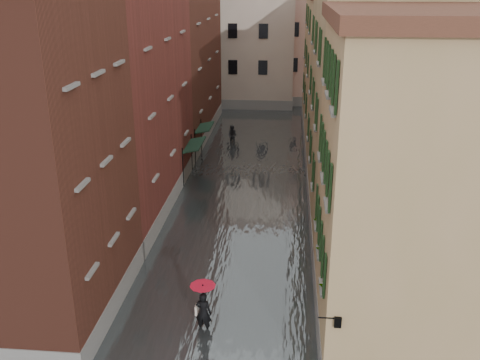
% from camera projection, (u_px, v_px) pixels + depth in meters
% --- Properties ---
extents(ground, '(120.00, 120.00, 0.00)m').
position_uv_depth(ground, '(222.00, 291.00, 23.39)').
color(ground, '#5D5C5F').
rests_on(ground, ground).
extents(floodwater, '(10.00, 60.00, 0.20)m').
position_uv_depth(floodwater, '(246.00, 183.00, 35.46)').
color(floodwater, '#4C5354').
rests_on(floodwater, ground).
extents(building_left_near, '(6.00, 8.00, 13.00)m').
position_uv_depth(building_left_near, '(26.00, 161.00, 19.82)').
color(building_left_near, brown).
rests_on(building_left_near, ground).
extents(building_left_mid, '(6.00, 14.00, 12.50)m').
position_uv_depth(building_left_mid, '(117.00, 103.00, 30.15)').
color(building_left_mid, maroon).
rests_on(building_left_mid, ground).
extents(building_left_far, '(6.00, 16.00, 14.00)m').
position_uv_depth(building_left_far, '(172.00, 54.00, 43.84)').
color(building_left_far, brown).
rests_on(building_left_far, ground).
extents(building_right_near, '(6.00, 8.00, 11.50)m').
position_uv_depth(building_right_near, '(409.00, 192.00, 18.89)').
color(building_right_near, tan).
rests_on(building_right_near, ground).
extents(building_right_mid, '(6.00, 14.00, 13.00)m').
position_uv_depth(building_right_mid, '(369.00, 103.00, 28.86)').
color(building_right_mid, tan).
rests_on(building_right_mid, ground).
extents(building_right_far, '(6.00, 16.00, 11.50)m').
position_uv_depth(building_right_far, '(344.00, 72.00, 43.09)').
color(building_right_far, tan).
rests_on(building_right_far, ground).
extents(building_end_cream, '(12.00, 9.00, 13.00)m').
position_uv_depth(building_end_cream, '(237.00, 41.00, 56.71)').
color(building_end_cream, beige).
rests_on(building_end_cream, ground).
extents(building_end_pink, '(10.00, 9.00, 12.00)m').
position_uv_depth(building_end_pink, '(321.00, 45.00, 57.98)').
color(building_end_pink, '#C8A38C').
rests_on(building_end_pink, ground).
extents(awning_near, '(1.09, 3.24, 2.80)m').
position_uv_depth(awning_near, '(194.00, 146.00, 35.22)').
color(awning_near, '#173323').
rests_on(awning_near, ground).
extents(awning_far, '(1.09, 2.82, 2.80)m').
position_uv_depth(awning_far, '(204.00, 128.00, 39.29)').
color(awning_far, '#173323').
rests_on(awning_far, ground).
extents(wall_lantern, '(0.71, 0.22, 0.35)m').
position_uv_depth(wall_lantern, '(337.00, 321.00, 16.37)').
color(wall_lantern, black).
rests_on(wall_lantern, ground).
extents(window_planters, '(0.59, 5.97, 0.84)m').
position_uv_depth(window_planters, '(324.00, 244.00, 20.01)').
color(window_planters, brown).
rests_on(window_planters, ground).
extents(pedestrian_main, '(0.99, 0.99, 2.06)m').
position_uv_depth(pedestrian_main, '(203.00, 304.00, 20.29)').
color(pedestrian_main, black).
rests_on(pedestrian_main, ground).
extents(pedestrian_far, '(0.97, 0.86, 1.66)m').
position_uv_depth(pedestrian_far, '(232.00, 136.00, 43.41)').
color(pedestrian_far, black).
rests_on(pedestrian_far, ground).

